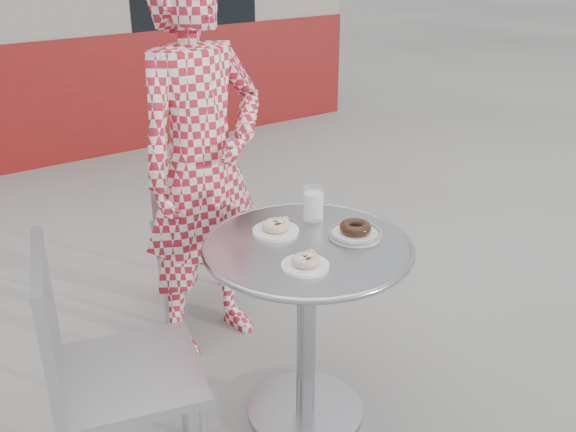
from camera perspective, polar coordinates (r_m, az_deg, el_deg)
ground at (r=2.74m, az=2.43°, el=-16.74°), size 60.00×60.00×0.00m
bistro_table at (r=2.37m, az=1.70°, el=-6.53°), size 0.76×0.76×0.77m
chair_far at (r=3.28m, az=-8.37°, el=-4.22°), size 0.48×0.49×0.79m
chair_left at (r=2.30m, az=-13.78°, el=-17.35°), size 0.56×0.55×0.95m
seated_person at (r=2.78m, az=-7.59°, el=4.37°), size 0.68×0.50×1.72m
plate_far at (r=2.36m, az=-1.05°, el=-1.04°), size 0.17×0.17×0.05m
plate_near at (r=2.13m, az=1.57°, el=-4.13°), size 0.16×0.16×0.04m
plate_checker at (r=2.35m, az=5.99°, el=-1.38°), size 0.20×0.20×0.05m
milk_cup at (r=2.45m, az=2.27°, el=1.01°), size 0.08×0.08×0.13m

